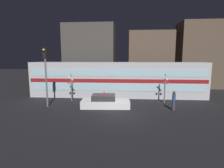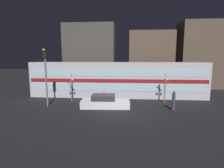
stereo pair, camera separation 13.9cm
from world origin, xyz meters
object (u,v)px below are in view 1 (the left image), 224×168
pedestrian (174,100)px  crossing_signal_near (165,87)px  police_car (105,102)px  train (117,79)px  traffic_light_corner (46,69)px

pedestrian → crossing_signal_near: crossing_signal_near is taller
police_car → train: bearing=76.8°
pedestrian → crossing_signal_near: bearing=94.1°
train → police_car: size_ratio=4.46×
pedestrian → crossing_signal_near: (-0.20, 2.76, 0.81)m
train → traffic_light_corner: traffic_light_corner is taller
crossing_signal_near → traffic_light_corner: (-11.62, -2.50, 1.92)m
police_car → crossing_signal_near: (6.05, 2.22, 1.22)m
train → police_car: bearing=-100.0°
police_car → traffic_light_corner: traffic_light_corner is taller
police_car → crossing_signal_near: 6.56m
pedestrian → crossing_signal_near: 2.89m
police_car → traffic_light_corner: size_ratio=0.83×
pedestrian → crossing_signal_near: size_ratio=0.59×
pedestrian → train: bearing=133.6°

